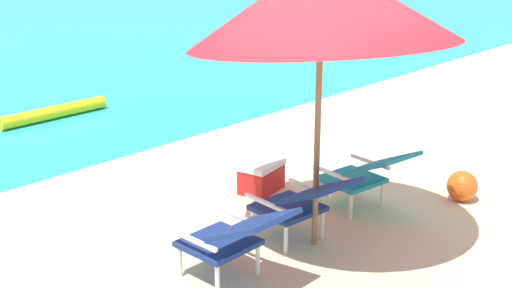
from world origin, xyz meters
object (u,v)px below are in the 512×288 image
Objects in this scene: lounge_chair_right at (365,172)px; beach_ball at (462,186)px; lounge_chair_left at (234,235)px; beach_umbrella_center at (322,1)px; swim_buoy at (54,112)px; cooler_box at (261,176)px; lounge_chair_center at (302,201)px.

lounge_chair_right is 3.07× the size of beach_ball.
beach_umbrella_center is (0.94, -0.03, 1.67)m from lounge_chair_left.
beach_umbrella_center is (-0.49, -5.05, 1.97)m from swim_buoy.
lounge_chair_right is 1.79× the size of cooler_box.
beach_umbrella_center is 8.64× the size of beach_ball.
beach_ball is at bearing -53.49° from cooler_box.
lounge_chair_center is at bearing 3.80° from lounge_chair_left.
lounge_chair_left is 1.68× the size of cooler_box.
beach_umbrella_center is (0.08, -0.08, 1.67)m from lounge_chair_center.
beach_ball is 2.00m from cooler_box.
cooler_box reaches higher than swim_buoy.
lounge_chair_left is 2.89× the size of beach_ball.
beach_umbrella_center is at bearing -1.59° from lounge_chair_left.
lounge_chair_left is 1.89m from cooler_box.
beach_umbrella_center is 2.30m from cooler_box.
lounge_chair_left and lounge_chair_center have the same top height.
lounge_chair_right is 0.36× the size of beach_umbrella_center.
lounge_chair_left and lounge_chair_right have the same top height.
lounge_chair_left is (-1.43, -5.03, 0.31)m from swim_buoy.
lounge_chair_right is 1.13m from cooler_box.
lounge_chair_left is at bearing 178.41° from beach_umbrella_center.
beach_ball is (1.83, -0.54, -0.25)m from lounge_chair_center.
beach_ball is 0.58× the size of cooler_box.
swim_buoy is 1.82× the size of lounge_chair_left.
lounge_chair_center is 0.98× the size of lounge_chair_right.
beach_ball is (2.69, -0.48, -0.25)m from lounge_chair_left.
lounge_chair_right is at bearing 5.90° from beach_umbrella_center.
lounge_chair_center reaches higher than beach_ball.
swim_buoy is 3.89m from cooler_box.
lounge_chair_center is at bearing 133.21° from beach_umbrella_center.
cooler_box is (1.50, 1.13, -0.24)m from lounge_chair_left.
swim_buoy is at bearing 83.53° from lounge_chair_center.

